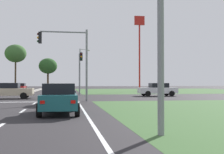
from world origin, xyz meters
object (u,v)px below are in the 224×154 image
object	(u,v)px
car_red_fifth	(21,87)
treeline_fourth	(48,66)
traffic_signal_near_right	(70,52)
treeline_third	(16,54)
street_lamp_fourth	(81,67)
fastfood_pole_sign	(139,37)
car_teal_near	(59,98)
car_white_third	(158,89)
car_beige_fourth	(9,91)
car_black_second	(62,94)
traffic_signal_far_right	(80,66)

from	to	relation	value
car_red_fifth	treeline_fourth	world-z (taller)	treeline_fourth
traffic_signal_near_right	treeline_third	xyz separation A→B (m)	(-10.26, 35.30, 3.22)
street_lamp_fourth	fastfood_pole_sign	distance (m)	14.65
car_teal_near	car_white_third	world-z (taller)	car_teal_near
car_red_fifth	treeline_third	bearing A→B (deg)	-69.87
car_red_fifth	treeline_fourth	size ratio (longest dim) A/B	0.65
car_white_third	street_lamp_fourth	distance (m)	28.02
car_beige_fourth	car_black_second	bearing A→B (deg)	32.47
fastfood_pole_sign	treeline_fourth	size ratio (longest dim) A/B	1.98
car_beige_fourth	street_lamp_fourth	distance (m)	31.21
car_black_second	car_beige_fourth	size ratio (longest dim) A/B	0.97
car_beige_fourth	treeline_third	xyz separation A→B (m)	(-4.45, 30.31, 6.58)
street_lamp_fourth	fastfood_pole_sign	xyz separation A→B (m)	(9.83, -9.75, 4.80)
car_beige_fourth	traffic_signal_far_right	world-z (taller)	traffic_signal_far_right
car_white_third	car_beige_fourth	distance (m)	16.48
fastfood_pole_sign	car_black_second	bearing A→B (deg)	-114.95
car_red_fifth	traffic_signal_far_right	distance (m)	21.86
car_white_third	car_red_fifth	xyz separation A→B (m)	(-18.97, 22.66, -0.02)
traffic_signal_near_right	fastfood_pole_sign	xyz separation A→B (m)	(12.54, 24.99, 5.47)
treeline_third	treeline_fourth	size ratio (longest dim) A/B	1.36
street_lamp_fourth	car_white_third	bearing A→B (deg)	-73.95
fastfood_pole_sign	traffic_signal_near_right	bearing A→B (deg)	-116.65
car_beige_fourth	traffic_signal_near_right	bearing A→B (deg)	49.36
car_teal_near	car_black_second	distance (m)	6.67
traffic_signal_near_right	traffic_signal_far_right	bearing A→B (deg)	82.92
treeline_third	traffic_signal_near_right	bearing A→B (deg)	-73.79
traffic_signal_far_right	treeline_third	size ratio (longest dim) A/B	0.58
car_beige_fourth	treeline_fourth	bearing A→B (deg)	177.03
car_white_third	street_lamp_fourth	world-z (taller)	street_lamp_fourth
car_black_second	traffic_signal_far_right	distance (m)	15.20
car_red_fifth	fastfood_pole_sign	xyz separation A→B (m)	(21.14, -5.77, 8.86)
car_teal_near	car_black_second	size ratio (longest dim) A/B	0.95
traffic_signal_far_right	treeline_fourth	world-z (taller)	treeline_fourth
traffic_signal_near_right	treeline_fourth	distance (m)	38.30
car_white_third	car_red_fifth	bearing A→B (deg)	39.93
treeline_fourth	car_black_second	bearing A→B (deg)	-85.15
car_red_fifth	fastfood_pole_sign	bearing A→B (deg)	164.74
car_black_second	traffic_signal_far_right	xyz separation A→B (m)	(2.02, 14.78, 2.92)
street_lamp_fourth	treeline_fourth	size ratio (longest dim) A/B	1.26
car_teal_near	car_beige_fourth	xyz separation A→B (m)	(-5.16, 14.87, 0.01)
car_teal_near	traffic_signal_far_right	size ratio (longest dim) A/B	0.78
car_teal_near	traffic_signal_near_right	world-z (taller)	traffic_signal_near_right
street_lamp_fourth	car_red_fifth	bearing A→B (deg)	-160.61
car_red_fifth	car_black_second	bearing A→B (deg)	103.27
car_white_third	treeline_fourth	bearing A→B (deg)	25.76
treeline_third	street_lamp_fourth	bearing A→B (deg)	-2.45
traffic_signal_near_right	treeline_third	bearing A→B (deg)	106.21
car_black_second	street_lamp_fourth	size ratio (longest dim) A/B	0.52
car_white_third	treeline_fourth	distance (m)	33.56
car_white_third	car_beige_fourth	world-z (taller)	car_beige_fourth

